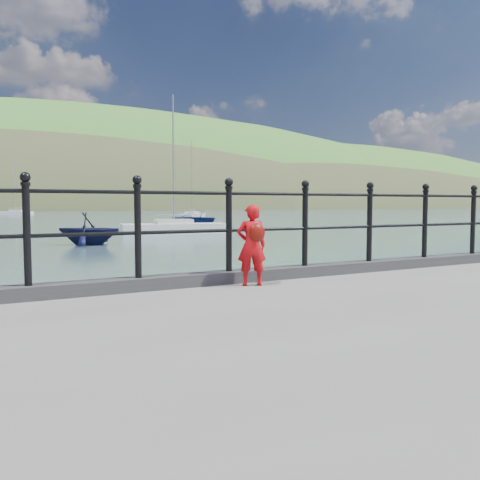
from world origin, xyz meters
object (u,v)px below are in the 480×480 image
launch_blue (196,219)px  sailboat_far (192,216)px  sailboat_near (174,229)px  sailboat_deep (16,213)px  launch_navy (89,229)px  railing (185,219)px  child (252,245)px

launch_blue → sailboat_far: (8.81, 21.12, -0.25)m
sailboat_near → sailboat_deep: sailboat_near is taller
launch_navy → sailboat_near: sailboat_near is taller
railing → launch_blue: bearing=65.7°
launch_blue → sailboat_near: (-7.55, -13.18, -0.25)m
railing → sailboat_far: size_ratio=1.62×
launch_blue → launch_navy: size_ratio=1.85×
launch_navy → sailboat_near: bearing=-9.9°
child → launch_blue: child is taller
child → launch_navy: 20.25m
sailboat_far → sailboat_near: bearing=-167.3°
railing → child: bearing=-25.6°
sailboat_near → sailboat_far: size_ratio=0.86×
launch_navy → sailboat_deep: sailboat_deep is taller
child → launch_blue: (17.33, 40.40, -0.92)m
railing → sailboat_deep: (7.35, 100.94, -1.48)m
child → railing: bearing=-5.4°
child → sailboat_near: (9.78, 27.21, -1.17)m
railing → launch_blue: 43.95m
railing → sailboat_near: sailboat_near is taller
sailboat_deep → sailboat_far: bearing=-40.3°
launch_blue → sailboat_near: bearing=-134.8°
launch_blue → sailboat_near: 15.19m
sailboat_deep → sailboat_near: bearing=-64.0°
railing → sailboat_deep: bearing=85.8°
child → launch_navy: size_ratio=0.33×
railing → sailboat_far: 66.82m
railing → sailboat_near: 28.88m
launch_blue → sailboat_deep: size_ratio=0.62×
sailboat_far → railing: bearing=-165.6°
child → sailboat_far: 66.84m
launch_navy → railing: bearing=-153.4°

